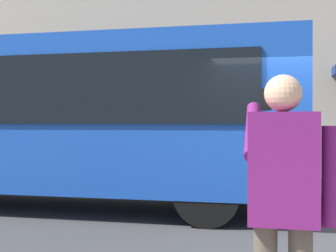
{
  "coord_description": "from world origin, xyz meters",
  "views": [
    {
      "loc": [
        0.44,
        7.1,
        1.57
      ],
      "look_at": [
        2.16,
        -0.65,
        1.51
      ],
      "focal_mm": 48.49,
      "sensor_mm": 36.0,
      "label": 1
    }
  ],
  "objects": [
    {
      "name": "ground_plane",
      "position": [
        0.0,
        0.0,
        0.0
      ],
      "size": [
        60.0,
        60.0,
        0.0
      ],
      "primitive_type": "plane",
      "color": "#38383A"
    },
    {
      "name": "pedestrian_photographer",
      "position": [
        0.35,
        4.36,
        1.14
      ],
      "size": [
        0.53,
        0.52,
        1.7
      ],
      "color": "#4C4238",
      "rests_on": "sidewalk_curb"
    },
    {
      "name": "red_bus",
      "position": [
        4.36,
        -0.74,
        1.68
      ],
      "size": [
        9.05,
        2.54,
        3.08
      ],
      "color": "#1947AD",
      "rests_on": "ground_plane"
    }
  ]
}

